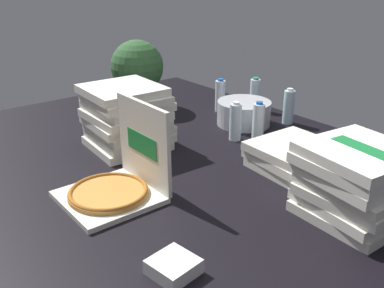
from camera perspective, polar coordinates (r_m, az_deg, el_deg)
ground_plane at (r=2.15m, az=-2.13°, el=-4.30°), size 3.20×2.40×0.02m
open_pizza_box at (r=1.95m, az=-9.68°, el=-4.74°), size 0.39×0.40×0.41m
pizza_stack_right_far at (r=2.24m, az=13.60°, el=-1.68°), size 0.44×0.43×0.13m
pizza_stack_left_far at (r=1.87m, az=21.01°, el=-4.71°), size 0.45×0.45×0.31m
pizza_stack_right_near at (r=2.45m, az=-8.57°, el=3.52°), size 0.43×0.43×0.35m
ice_bucket at (r=2.82m, az=6.82°, el=4.08°), size 0.34×0.34×0.15m
water_bottle_0 at (r=3.12m, az=8.25°, el=6.48°), size 0.07×0.07×0.23m
water_bottle_1 at (r=2.55m, az=5.72°, el=2.92°), size 0.07×0.07×0.23m
water_bottle_2 at (r=3.06m, az=3.71°, el=6.34°), size 0.07×0.07×0.23m
water_bottle_3 at (r=2.57m, az=8.71°, el=2.93°), size 0.07×0.07×0.23m
water_bottle_4 at (r=2.88m, az=12.58°, el=4.80°), size 0.07×0.07×0.23m
potted_plant at (r=3.14m, az=-7.20°, el=9.60°), size 0.37×0.37×0.48m
napkin_pile at (r=1.51m, az=-2.44°, el=-15.81°), size 0.16×0.16×0.05m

